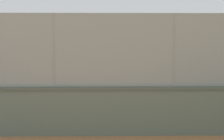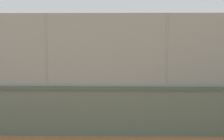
# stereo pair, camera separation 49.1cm
# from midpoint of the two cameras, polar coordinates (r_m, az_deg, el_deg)

# --- Properties ---
(ground_plane) EXTENTS (260.00, 260.00, 0.00)m
(ground_plane) POSITION_cam_midpoint_polar(r_m,az_deg,el_deg) (17.72, -6.02, -2.64)
(ground_plane) COLOR #A36B42
(player_foreground_swinging) EXTENTS (0.74, 1.25, 1.57)m
(player_foreground_swinging) POSITION_cam_midpoint_polar(r_m,az_deg,el_deg) (17.67, 8.27, 0.34)
(player_foreground_swinging) COLOR #B2B2B2
(player_foreground_swinging) RESTS_ON ground_plane
(player_crossing_court) EXTENTS (0.69, 1.01, 1.50)m
(player_crossing_court) POSITION_cam_midpoint_polar(r_m,az_deg,el_deg) (19.12, -1.25, 0.64)
(player_crossing_court) COLOR navy
(player_crossing_court) RESTS_ON ground_plane
(sports_ball) EXTENTS (0.14, 0.14, 0.14)m
(sports_ball) POSITION_cam_midpoint_polar(r_m,az_deg,el_deg) (15.55, 6.39, 1.06)
(sports_ball) COLOR #3399D8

